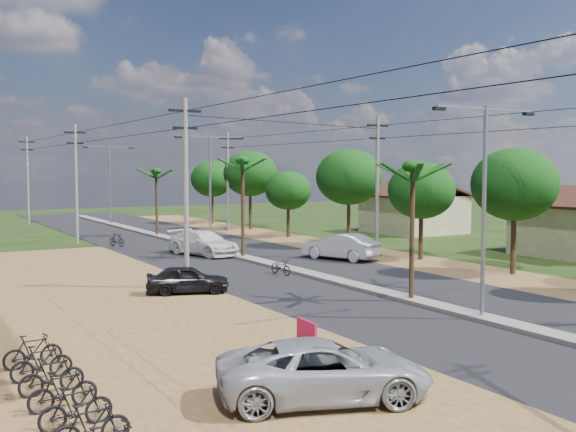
{
  "coord_description": "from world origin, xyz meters",
  "views": [
    {
      "loc": [
        -18.94,
        -17.82,
        5.71
      ],
      "look_at": [
        0.45,
        15.15,
        3.0
      ],
      "focal_mm": 42.0,
      "sensor_mm": 36.0,
      "label": 1
    }
  ],
  "objects_px": {
    "roadside_sign": "(307,336)",
    "parked_scooter_row": "(63,390)",
    "car_white_far": "(204,244)",
    "car_parked_silver": "(324,372)",
    "car_silver_mid": "(340,247)",
    "car_parked_dark": "(188,280)"
  },
  "relations": [
    {
      "from": "roadside_sign",
      "to": "parked_scooter_row",
      "type": "xyz_separation_m",
      "value": [
        -7.66,
        -1.43,
        0.01
      ]
    },
    {
      "from": "roadside_sign",
      "to": "parked_scooter_row",
      "type": "bearing_deg",
      "value": -165.83
    },
    {
      "from": "car_white_far",
      "to": "car_parked_silver",
      "type": "height_order",
      "value": "car_white_far"
    },
    {
      "from": "car_silver_mid",
      "to": "parked_scooter_row",
      "type": "distance_m",
      "value": 27.55
    },
    {
      "from": "car_silver_mid",
      "to": "roadside_sign",
      "type": "xyz_separation_m",
      "value": [
        -13.0,
        -16.8,
        -0.32
      ]
    },
    {
      "from": "car_silver_mid",
      "to": "car_white_far",
      "type": "xyz_separation_m",
      "value": [
        -6.5,
        6.29,
        -0.02
      ]
    },
    {
      "from": "car_silver_mid",
      "to": "car_parked_dark",
      "type": "height_order",
      "value": "car_silver_mid"
    },
    {
      "from": "car_parked_silver",
      "to": "roadside_sign",
      "type": "height_order",
      "value": "car_parked_silver"
    },
    {
      "from": "roadside_sign",
      "to": "car_parked_silver",
      "type": "bearing_deg",
      "value": -112.84
    },
    {
      "from": "parked_scooter_row",
      "to": "car_parked_silver",
      "type": "bearing_deg",
      "value": -24.27
    },
    {
      "from": "roadside_sign",
      "to": "car_parked_dark",
      "type": "bearing_deg",
      "value": 91.02
    },
    {
      "from": "roadside_sign",
      "to": "car_silver_mid",
      "type": "bearing_deg",
      "value": 55.88
    },
    {
      "from": "car_white_far",
      "to": "car_parked_silver",
      "type": "bearing_deg",
      "value": -123.74
    },
    {
      "from": "car_white_far",
      "to": "roadside_sign",
      "type": "height_order",
      "value": "car_white_far"
    },
    {
      "from": "parked_scooter_row",
      "to": "car_parked_dark",
      "type": "bearing_deg",
      "value": 56.75
    },
    {
      "from": "car_white_far",
      "to": "roadside_sign",
      "type": "bearing_deg",
      "value": -122.07
    },
    {
      "from": "roadside_sign",
      "to": "parked_scooter_row",
      "type": "distance_m",
      "value": 7.79
    },
    {
      "from": "car_silver_mid",
      "to": "car_white_far",
      "type": "relative_size",
      "value": 0.9
    },
    {
      "from": "car_silver_mid",
      "to": "roadside_sign",
      "type": "height_order",
      "value": "car_silver_mid"
    },
    {
      "from": "car_parked_silver",
      "to": "roadside_sign",
      "type": "bearing_deg",
      "value": -6.27
    },
    {
      "from": "car_parked_silver",
      "to": "car_parked_dark",
      "type": "bearing_deg",
      "value": 10.79
    },
    {
      "from": "car_parked_silver",
      "to": "roadside_sign",
      "type": "relative_size",
      "value": 4.42
    }
  ]
}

